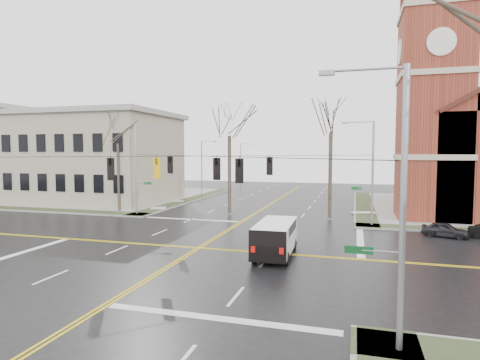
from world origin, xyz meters
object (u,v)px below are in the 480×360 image
(streetlight_north_b, at_px, (241,163))
(cargo_van, at_px, (276,235))
(parked_car_a, at_px, (445,230))
(tree_nw_near, at_px, (229,130))
(signal_pole_se, at_px, (397,201))
(streetlight_north_a, at_px, (203,166))
(tree_ne, at_px, (331,127))
(tree_nw_far, at_px, (118,139))
(signal_pole_nw, at_px, (137,167))
(signal_pole_ne, at_px, (371,170))

(streetlight_north_b, xyz_separation_m, cargo_van, (16.00, -48.37, -3.22))
(parked_car_a, relative_size, tree_nw_near, 0.27)
(signal_pole_se, xyz_separation_m, tree_nw_near, (-13.67, 25.78, 3.72))
(parked_car_a, height_order, tree_nw_near, tree_nw_near)
(streetlight_north_b, bearing_deg, cargo_van, -71.70)
(signal_pole_se, xyz_separation_m, parked_car_a, (5.39, 19.94, -4.39))
(streetlight_north_b, bearing_deg, streetlight_north_a, -90.00)
(cargo_van, distance_m, tree_ne, 16.70)
(signal_pole_se, xyz_separation_m, tree_nw_far, (-25.78, 24.50, 2.91))
(signal_pole_se, distance_m, parked_car_a, 21.12)
(signal_pole_nw, height_order, cargo_van, signal_pole_nw)
(signal_pole_ne, distance_m, signal_pole_se, 23.00)
(tree_nw_near, bearing_deg, streetlight_north_a, 121.19)
(cargo_van, relative_size, tree_nw_near, 0.47)
(streetlight_north_b, distance_m, tree_nw_far, 35.37)
(signal_pole_se, bearing_deg, tree_ne, 97.87)
(tree_ne, bearing_deg, signal_pole_nw, -171.66)
(signal_pole_nw, relative_size, streetlight_north_b, 1.12)
(tree_ne, bearing_deg, signal_pole_ne, -38.12)
(signal_pole_ne, xyz_separation_m, cargo_van, (-5.98, -11.87, -3.71))
(signal_pole_se, height_order, parked_car_a, signal_pole_se)
(streetlight_north_a, distance_m, tree_nw_near, 16.57)
(cargo_van, xyz_separation_m, tree_nw_near, (-7.69, 14.65, 7.42))
(streetlight_north_a, bearing_deg, parked_car_a, -35.55)
(streetlight_north_b, relative_size, cargo_van, 1.43)
(signal_pole_se, height_order, tree_nw_near, tree_nw_near)
(cargo_van, distance_m, parked_car_a, 14.40)
(streetlight_north_b, relative_size, tree_ne, 0.65)
(cargo_van, bearing_deg, tree_nw_far, 144.39)
(tree_nw_far, relative_size, tree_nw_near, 0.91)
(parked_car_a, relative_size, tree_ne, 0.27)
(parked_car_a, bearing_deg, tree_nw_far, 98.94)
(parked_car_a, bearing_deg, tree_ne, 74.07)
(signal_pole_nw, xyz_separation_m, tree_ne, (19.08, 2.80, 3.91))
(signal_pole_se, bearing_deg, cargo_van, 118.24)
(signal_pole_nw, bearing_deg, streetlight_north_a, 87.68)
(tree_nw_near, bearing_deg, tree_nw_far, -173.94)
(tree_nw_far, distance_m, tree_ne, 22.28)
(cargo_van, height_order, tree_nw_far, tree_nw_far)
(signal_pole_se, relative_size, streetlight_north_a, 1.12)
(cargo_van, distance_m, tree_nw_near, 18.14)
(streetlight_north_b, distance_m, cargo_van, 51.05)
(signal_pole_nw, distance_m, signal_pole_se, 32.28)
(signal_pole_se, height_order, streetlight_north_a, signal_pole_se)
(signal_pole_nw, distance_m, streetlight_north_a, 16.52)
(streetlight_north_b, relative_size, tree_nw_near, 0.67)
(signal_pole_se, bearing_deg, signal_pole_nw, 134.55)
(signal_pole_se, xyz_separation_m, tree_ne, (-3.56, 25.80, 3.91))
(signal_pole_se, bearing_deg, parked_car_a, 74.88)
(signal_pole_ne, distance_m, parked_car_a, 7.59)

